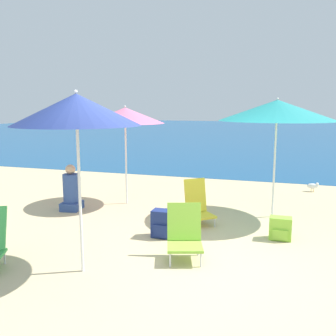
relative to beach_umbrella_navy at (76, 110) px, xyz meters
name	(u,v)px	position (x,y,z in m)	size (l,w,h in m)	color
ground_plane	(178,267)	(1.11, 0.48, -2.00)	(60.00, 60.00, 0.00)	#D1BA89
sea_water	(270,132)	(1.11, 26.41, -2.00)	(60.00, 40.00, 0.01)	navy
beach_umbrella_navy	(76,110)	(0.00, 0.00, 0.00)	(1.52, 1.52, 2.23)	white
beach_umbrella_teal	(277,110)	(2.17, 3.13, -0.04)	(2.09, 2.09, 2.19)	white
beach_umbrella_pink	(125,116)	(-0.81, 3.20, -0.15)	(1.61, 1.61, 2.06)	white
beach_chair_lime	(184,233)	(1.10, 0.80, -1.66)	(0.60, 0.64, 0.73)	silver
beach_chair_yellow	(198,204)	(0.93, 2.31, -1.65)	(0.63, 0.63, 0.78)	silver
person_seated_near	(71,191)	(-1.66, 2.42, -1.63)	(0.41, 0.46, 0.91)	#334C8C
backpack_navy	(163,224)	(0.57, 1.48, -1.79)	(0.34, 0.26, 0.43)	navy
backpack_lime	(280,229)	(2.33, 1.93, -1.83)	(0.33, 0.24, 0.35)	#8ECC3D
seagull	(313,186)	(3.02, 5.58, -1.86)	(0.27, 0.11, 0.23)	gold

